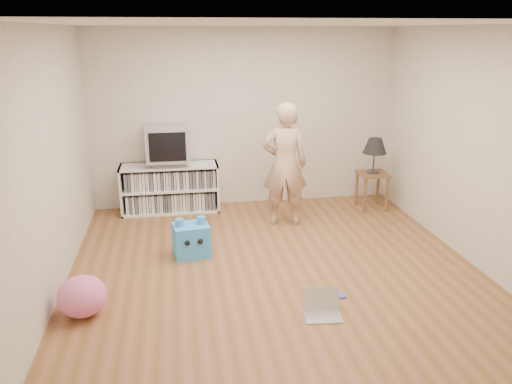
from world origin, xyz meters
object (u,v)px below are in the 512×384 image
(side_table, at_px, (372,182))
(table_lamp, at_px, (375,147))
(person, at_px, (285,165))
(laptop, at_px, (322,308))
(plush_blue, at_px, (191,240))
(media_unit, at_px, (170,188))
(dvd_deck, at_px, (169,162))
(plush_pink, at_px, (82,296))
(crt_tv, at_px, (168,143))

(side_table, bearing_deg, table_lamp, 180.00)
(table_lamp, xyz_separation_m, person, (-1.41, -0.38, -0.11))
(table_lamp, relative_size, laptop, 1.39)
(side_table, relative_size, person, 0.33)
(table_lamp, xyz_separation_m, plush_blue, (-2.71, -1.23, -0.74))
(media_unit, relative_size, laptop, 3.79)
(dvd_deck, height_order, plush_blue, dvd_deck)
(laptop, height_order, plush_pink, plush_pink)
(dvd_deck, bearing_deg, plush_pink, -106.55)
(laptop, relative_size, plush_pink, 0.82)
(crt_tv, distance_m, plush_pink, 2.97)
(side_table, xyz_separation_m, plush_blue, (-2.71, -1.23, -0.22))
(dvd_deck, relative_size, person, 0.27)
(dvd_deck, distance_m, person, 1.71)
(person, height_order, plush_blue, person)
(person, bearing_deg, dvd_deck, -19.00)
(media_unit, distance_m, side_table, 2.97)
(crt_tv, height_order, side_table, crt_tv)
(laptop, bearing_deg, plush_pink, 177.02)
(table_lamp, relative_size, plush_pink, 1.14)
(dvd_deck, height_order, laptop, dvd_deck)
(media_unit, relative_size, dvd_deck, 3.11)
(media_unit, distance_m, crt_tv, 0.67)
(media_unit, distance_m, table_lamp, 3.03)
(side_table, xyz_separation_m, person, (-1.41, -0.38, 0.42))
(plush_pink, bearing_deg, laptop, -9.10)
(plush_blue, bearing_deg, person, 24.49)
(dvd_deck, xyz_separation_m, person, (1.53, -0.75, 0.10))
(crt_tv, relative_size, laptop, 1.63)
(table_lamp, bearing_deg, person, -164.78)
(dvd_deck, relative_size, plush_blue, 0.96)
(table_lamp, bearing_deg, plush_pink, -147.81)
(laptop, relative_size, plush_blue, 0.78)
(media_unit, relative_size, plush_blue, 2.98)
(table_lamp, bearing_deg, dvd_deck, 172.85)
(dvd_deck, xyz_separation_m, plush_pink, (-0.81, -2.74, -0.54))
(dvd_deck, height_order, person, person)
(dvd_deck, distance_m, plush_blue, 1.70)
(laptop, bearing_deg, person, 92.53)
(crt_tv, distance_m, table_lamp, 2.97)
(table_lamp, bearing_deg, crt_tv, 172.91)
(table_lamp, xyz_separation_m, plush_pink, (-3.76, -2.37, -0.75))
(media_unit, relative_size, plush_pink, 3.11)
(side_table, height_order, table_lamp, table_lamp)
(crt_tv, height_order, laptop, crt_tv)
(person, bearing_deg, table_lamp, -157.57)
(media_unit, height_order, side_table, media_unit)
(table_lamp, distance_m, plush_pink, 4.51)
(table_lamp, relative_size, person, 0.31)
(crt_tv, bearing_deg, table_lamp, -7.09)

